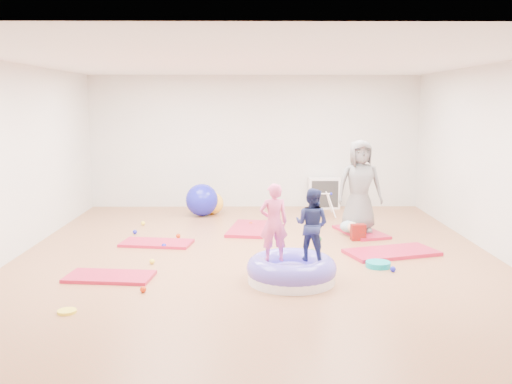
{
  "coord_description": "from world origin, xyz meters",
  "views": [
    {
      "loc": [
        -0.07,
        -8.16,
        2.23
      ],
      "look_at": [
        0.0,
        0.3,
        0.9
      ],
      "focal_mm": 40.0,
      "sensor_mm": 36.0,
      "label": 1
    }
  ],
  "objects": [
    {
      "name": "cube_shelf",
      "position": [
        1.48,
        3.79,
        0.33
      ],
      "size": [
        0.65,
        0.32,
        0.65
      ],
      "color": "white",
      "rests_on": "ground"
    },
    {
      "name": "child_pink",
      "position": [
        0.2,
        -1.28,
        0.82
      ],
      "size": [
        0.39,
        0.29,
        0.98
      ],
      "primitive_type": "imported",
      "rotation": [
        0.0,
        0.0,
        3.31
      ],
      "color": "#F25B98",
      "rests_on": "inflatable_cushion"
    },
    {
      "name": "gym_mat_mid_left",
      "position": [
        -1.58,
        0.66,
        0.02
      ],
      "size": [
        1.17,
        0.71,
        0.05
      ],
      "primitive_type": "cube",
      "rotation": [
        0.0,
        0.0,
        -0.15
      ],
      "color": "#B01E3B",
      "rests_on": "ground"
    },
    {
      "name": "infant_play_gym",
      "position": [
        1.28,
        2.92,
        0.31
      ],
      "size": [
        0.61,
        0.58,
        0.47
      ],
      "rotation": [
        0.0,
        0.0,
        -0.11
      ],
      "color": "white",
      "rests_on": "ground"
    },
    {
      "name": "balance_disc",
      "position": [
        1.67,
        -0.62,
        0.04
      ],
      "size": [
        0.34,
        0.34,
        0.08
      ],
      "primitive_type": "cylinder",
      "color": "#0997A0",
      "rests_on": "ground"
    },
    {
      "name": "yellow_toy",
      "position": [
        -2.05,
        -2.31,
        0.02
      ],
      "size": [
        0.2,
        0.2,
        0.03
      ],
      "primitive_type": "cylinder",
      "color": "yellow",
      "rests_on": "ground"
    },
    {
      "name": "adult_caregiver",
      "position": [
        1.77,
        1.39,
        0.83
      ],
      "size": [
        0.8,
        0.55,
        1.57
      ],
      "primitive_type": "imported",
      "rotation": [
        0.0,
        0.0,
        0.07
      ],
      "color": "slate",
      "rests_on": "gym_mat_rear_right"
    },
    {
      "name": "exercise_ball_orange",
      "position": [
        -0.85,
        3.16,
        0.22
      ],
      "size": [
        0.45,
        0.45,
        0.45
      ],
      "primitive_type": "sphere",
      "color": "yellow",
      "rests_on": "ground"
    },
    {
      "name": "inflatable_cushion",
      "position": [
        0.43,
        -1.25,
        0.14
      ],
      "size": [
        1.13,
        1.13,
        0.36
      ],
      "rotation": [
        0.0,
        0.0,
        0.1
      ],
      "color": "white",
      "rests_on": "ground"
    },
    {
      "name": "gym_mat_right",
      "position": [
        2.02,
        0.05,
        0.03
      ],
      "size": [
        1.47,
        1.04,
        0.06
      ],
      "primitive_type": "cube",
      "rotation": [
        0.0,
        0.0,
        0.31
      ],
      "color": "#B01E3B",
      "rests_on": "ground"
    },
    {
      "name": "gym_mat_center_back",
      "position": [
        -0.1,
        1.68,
        0.03
      ],
      "size": [
        0.84,
        1.38,
        0.05
      ],
      "primitive_type": "cube",
      "rotation": [
        0.0,
        0.0,
        1.41
      ],
      "color": "#B01E3B",
      "rests_on": "ground"
    },
    {
      "name": "gym_mat_rear_right",
      "position": [
        1.82,
        1.42,
        0.02
      ],
      "size": [
        0.87,
        1.24,
        0.05
      ],
      "primitive_type": "cube",
      "rotation": [
        0.0,
        0.0,
        1.87
      ],
      "color": "#B01E3B",
      "rests_on": "ground"
    },
    {
      "name": "backpack",
      "position": [
        1.68,
        0.91,
        0.13
      ],
      "size": [
        0.24,
        0.17,
        0.27
      ],
      "primitive_type": "cube",
      "rotation": [
        0.0,
        0.0,
        0.1
      ],
      "color": "#C00802",
      "rests_on": "ground"
    },
    {
      "name": "exercise_ball_blue",
      "position": [
        -1.05,
        2.98,
        0.32
      ],
      "size": [
        0.64,
        0.64,
        0.64
      ],
      "primitive_type": "sphere",
      "color": "#181AB4",
      "rests_on": "ground"
    },
    {
      "name": "room",
      "position": [
        0.0,
        0.0,
        1.4
      ],
      "size": [
        7.01,
        8.01,
        2.81
      ],
      "color": "#9F623F",
      "rests_on": "ground"
    },
    {
      "name": "infant",
      "position": [
        1.62,
        1.23,
        0.16
      ],
      "size": [
        0.37,
        0.38,
        0.22
      ],
      "color": "#9ABECC",
      "rests_on": "gym_mat_rear_right"
    },
    {
      "name": "ball_pit_balls",
      "position": [
        -0.61,
        0.5,
        0.04
      ],
      "size": [
        3.96,
        3.83,
        0.08
      ],
      "color": "#181AB4",
      "rests_on": "ground"
    },
    {
      "name": "gym_mat_front_left",
      "position": [
        -1.89,
        -1.1,
        0.02
      ],
      "size": [
        1.15,
        0.66,
        0.05
      ],
      "primitive_type": "cube",
      "rotation": [
        0.0,
        0.0,
        -0.11
      ],
      "color": "#B01E3B",
      "rests_on": "ground"
    },
    {
      "name": "child_navy",
      "position": [
        0.68,
        -1.25,
        0.78
      ],
      "size": [
        0.56,
        0.52,
        0.91
      ],
      "primitive_type": "imported",
      "rotation": [
        0.0,
        0.0,
        2.63
      ],
      "color": "navy",
      "rests_on": "inflatable_cushion"
    }
  ]
}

